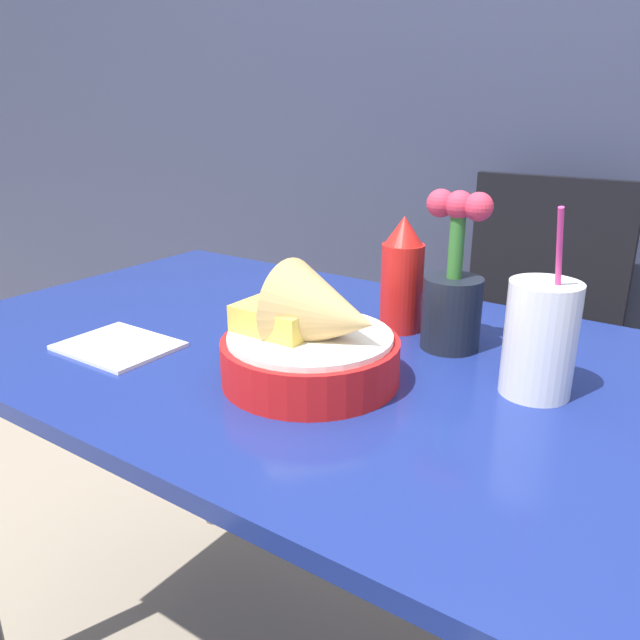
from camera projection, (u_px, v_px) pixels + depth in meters
name	position (u px, v px, depth m)	size (l,w,h in m)	color
wall_window	(551.00, 23.00, 1.59)	(7.00, 0.06, 2.60)	#2D334C
dining_table	(314.00, 409.00, 0.99)	(1.26, 0.75, 0.76)	navy
chair_far_window	(530.00, 333.00, 1.59)	(0.40, 0.40, 0.94)	black
food_basket	(315.00, 341.00, 0.82)	(0.24, 0.24, 0.16)	red
ketchup_bottle	(402.00, 276.00, 1.00)	(0.07, 0.07, 0.19)	red
drink_cup	(540.00, 342.00, 0.79)	(0.09, 0.09, 0.25)	silver
flower_vase	(453.00, 291.00, 0.93)	(0.10, 0.09, 0.24)	black
napkin	(119.00, 346.00, 0.95)	(0.17, 0.13, 0.01)	white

